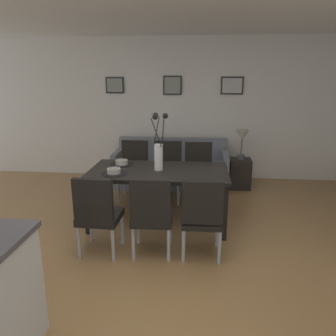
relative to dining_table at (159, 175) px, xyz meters
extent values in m
plane|color=olive|center=(0.16, -1.06, -0.66)|extent=(9.00, 9.00, 0.00)
cube|color=silver|center=(0.16, 2.19, 0.64)|extent=(9.00, 0.10, 2.60)
cube|color=black|center=(0.00, 0.00, 0.05)|extent=(1.80, 0.95, 0.05)
cube|color=black|center=(0.84, 0.41, -0.32)|extent=(0.07, 0.07, 0.69)
cube|color=black|center=(-0.84, 0.41, -0.32)|extent=(0.07, 0.07, 0.69)
cube|color=black|center=(0.84, -0.41, -0.32)|extent=(0.07, 0.07, 0.69)
cube|color=black|center=(-0.84, -0.41, -0.32)|extent=(0.07, 0.07, 0.69)
cube|color=black|center=(-0.55, -0.82, -0.24)|extent=(0.45, 0.45, 0.08)
cube|color=black|center=(-0.56, -1.01, 0.02)|extent=(0.42, 0.07, 0.48)
cylinder|color=#9EA0A5|center=(-0.36, -0.63, -0.47)|extent=(0.04, 0.04, 0.38)
cylinder|color=#9EA0A5|center=(-0.74, -0.62, -0.47)|extent=(0.04, 0.04, 0.38)
cylinder|color=#9EA0A5|center=(-0.37, -1.01, -0.47)|extent=(0.04, 0.04, 0.38)
cylinder|color=#9EA0A5|center=(-0.75, -1.00, -0.47)|extent=(0.04, 0.04, 0.38)
cube|color=black|center=(-0.52, 0.83, -0.24)|extent=(0.45, 0.45, 0.08)
cube|color=black|center=(-0.51, 1.02, 0.02)|extent=(0.42, 0.07, 0.48)
cylinder|color=#9EA0A5|center=(-0.71, 0.64, -0.47)|extent=(0.04, 0.04, 0.38)
cylinder|color=#9EA0A5|center=(-0.33, 0.63, -0.47)|extent=(0.04, 0.04, 0.38)
cylinder|color=#9EA0A5|center=(-0.70, 1.02, -0.47)|extent=(0.04, 0.04, 0.38)
cylinder|color=#9EA0A5|center=(-0.32, 1.01, -0.47)|extent=(0.04, 0.04, 0.38)
cube|color=black|center=(0.02, -0.78, -0.24)|extent=(0.46, 0.46, 0.08)
cube|color=black|center=(0.03, -0.97, 0.02)|extent=(0.42, 0.08, 0.48)
cylinder|color=#9EA0A5|center=(0.20, -0.58, -0.47)|extent=(0.04, 0.04, 0.38)
cylinder|color=#9EA0A5|center=(-0.17, -0.60, -0.47)|extent=(0.04, 0.04, 0.38)
cylinder|color=#9EA0A5|center=(0.22, -0.96, -0.47)|extent=(0.04, 0.04, 0.38)
cylinder|color=#9EA0A5|center=(-0.16, -0.98, -0.47)|extent=(0.04, 0.04, 0.38)
cube|color=black|center=(0.03, 0.83, -0.24)|extent=(0.44, 0.44, 0.08)
cube|color=black|center=(0.03, 1.02, 0.02)|extent=(0.42, 0.06, 0.48)
cylinder|color=#9EA0A5|center=(-0.16, 0.64, -0.47)|extent=(0.04, 0.04, 0.38)
cylinder|color=#9EA0A5|center=(0.22, 0.64, -0.47)|extent=(0.04, 0.04, 0.38)
cylinder|color=#9EA0A5|center=(-0.16, 1.02, -0.47)|extent=(0.04, 0.04, 0.38)
cylinder|color=#9EA0A5|center=(0.22, 1.02, -0.47)|extent=(0.04, 0.04, 0.38)
cube|color=black|center=(0.57, -0.78, -0.24)|extent=(0.45, 0.45, 0.08)
cube|color=black|center=(0.57, -0.97, 0.02)|extent=(0.42, 0.07, 0.48)
cylinder|color=#9EA0A5|center=(0.75, -0.58, -0.47)|extent=(0.04, 0.04, 0.38)
cylinder|color=#9EA0A5|center=(0.37, -0.59, -0.47)|extent=(0.04, 0.04, 0.38)
cylinder|color=#9EA0A5|center=(0.76, -0.96, -0.47)|extent=(0.04, 0.04, 0.38)
cylinder|color=#9EA0A5|center=(0.38, -0.97, -0.47)|extent=(0.04, 0.04, 0.38)
cube|color=black|center=(0.52, 0.78, -0.24)|extent=(0.46, 0.46, 0.08)
cube|color=black|center=(0.51, 0.97, 0.02)|extent=(0.42, 0.08, 0.48)
cylinder|color=#9EA0A5|center=(0.34, 0.58, -0.47)|extent=(0.04, 0.04, 0.38)
cylinder|color=#9EA0A5|center=(0.72, 0.60, -0.47)|extent=(0.04, 0.04, 0.38)
cylinder|color=#9EA0A5|center=(0.32, 0.96, -0.47)|extent=(0.04, 0.04, 0.38)
cylinder|color=#9EA0A5|center=(0.70, 0.98, -0.47)|extent=(0.04, 0.04, 0.38)
cylinder|color=white|center=(0.00, 0.00, 0.25)|extent=(0.11, 0.11, 0.34)
cylinder|color=black|center=(0.06, 0.02, 0.58)|extent=(0.05, 0.12, 0.37)
sphere|color=black|center=(0.09, 0.03, 0.78)|extent=(0.07, 0.07, 0.07)
cylinder|color=black|center=(-0.03, 0.05, 0.58)|extent=(0.08, 0.05, 0.38)
sphere|color=black|center=(-0.05, 0.08, 0.78)|extent=(0.07, 0.07, 0.07)
cylinder|color=black|center=(-0.02, -0.06, 0.58)|extent=(0.15, 0.06, 0.36)
sphere|color=black|center=(-0.03, -0.09, 0.78)|extent=(0.07, 0.07, 0.07)
cylinder|color=black|center=(-0.54, -0.21, 0.08)|extent=(0.32, 0.32, 0.01)
cylinder|color=#B2ADA3|center=(-0.54, -0.21, 0.11)|extent=(0.17, 0.17, 0.06)
cylinder|color=gray|center=(-0.54, -0.21, 0.13)|extent=(0.13, 0.13, 0.04)
cylinder|color=black|center=(-0.54, 0.21, 0.08)|extent=(0.32, 0.32, 0.01)
cylinder|color=#B2ADA3|center=(-0.54, 0.21, 0.11)|extent=(0.17, 0.17, 0.06)
cylinder|color=gray|center=(-0.54, 0.21, 0.13)|extent=(0.13, 0.13, 0.04)
cube|color=slate|center=(0.02, 1.59, -0.45)|extent=(1.99, 0.84, 0.42)
cube|color=slate|center=(0.02, 1.93, -0.05)|extent=(1.99, 0.16, 0.38)
cube|color=slate|center=(0.97, 1.59, -0.14)|extent=(0.10, 0.84, 0.20)
cube|color=slate|center=(-0.92, 1.59, -0.14)|extent=(0.10, 0.84, 0.20)
cube|color=black|center=(1.24, 1.55, -0.40)|extent=(0.36, 0.36, 0.52)
cylinder|color=#4C4C51|center=(1.24, 1.55, -0.10)|extent=(0.12, 0.12, 0.08)
cylinder|color=#4C4C51|center=(1.24, 1.55, 0.08)|extent=(0.02, 0.02, 0.30)
cone|color=beige|center=(1.24, 1.55, 0.28)|extent=(0.22, 0.22, 0.18)
cube|color=black|center=(-1.08, 2.12, 1.08)|extent=(0.34, 0.02, 0.29)
cube|color=gray|center=(-1.08, 2.11, 1.08)|extent=(0.29, 0.01, 0.24)
cube|color=black|center=(0.00, 2.12, 1.08)|extent=(0.34, 0.02, 0.34)
cube|color=gray|center=(0.00, 2.11, 1.08)|extent=(0.29, 0.01, 0.29)
cube|color=black|center=(1.08, 2.12, 1.08)|extent=(0.40, 0.02, 0.31)
cube|color=#B2B2AD|center=(1.08, 2.11, 1.08)|extent=(0.35, 0.01, 0.26)
camera|label=1|loc=(0.52, -4.14, 1.29)|focal=35.66mm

